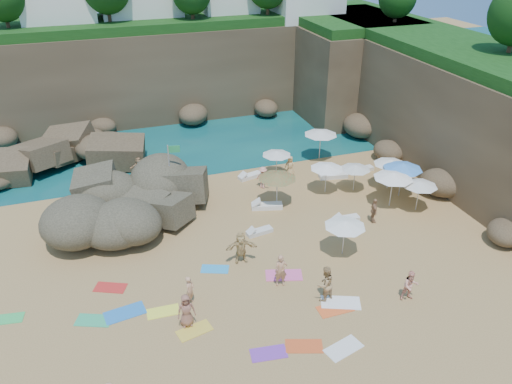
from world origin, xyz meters
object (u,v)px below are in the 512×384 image
object	(u,v)px
parasol_2	(356,167)
person_stand_5	(139,167)
flag_pole	(171,166)
lounger_0	(250,176)
parasol_0	(327,166)
person_stand_1	(325,284)
parasol_1	(277,153)
person_stand_3	(374,211)
person_stand_2	(263,178)
person_stand_4	(290,166)
rock_outcrop	(140,221)
person_stand_0	(190,290)

from	to	relation	value
parasol_2	person_stand_5	size ratio (longest dim) A/B	1.37
flag_pole	lounger_0	bearing A→B (deg)	15.63
lounger_0	flag_pole	bearing A→B (deg)	-179.14
parasol_0	person_stand_1	bearing A→B (deg)	-116.16
parasol_1	person_stand_5	bearing A→B (deg)	161.65
flag_pole	person_stand_1	size ratio (longest dim) A/B	2.12
parasol_1	parasol_2	bearing A→B (deg)	-41.80
lounger_0	person_stand_3	world-z (taller)	person_stand_3
parasol_0	parasol_2	bearing A→B (deg)	-12.69
person_stand_2	person_stand_4	distance (m)	2.73
person_stand_4	person_stand_5	world-z (taller)	person_stand_4
flag_pole	person_stand_1	world-z (taller)	flag_pole
person_stand_4	parasol_2	bearing A→B (deg)	-10.78
rock_outcrop	flag_pole	bearing A→B (deg)	34.90
lounger_0	person_stand_0	world-z (taller)	person_stand_0
flag_pole	parasol_1	size ratio (longest dim) A/B	1.94
flag_pole	parasol_0	distance (m)	10.30
parasol_1	person_stand_2	xyz separation A→B (m)	(-1.55, -1.41, -1.04)
lounger_0	person_stand_2	bearing A→B (deg)	-92.86
flag_pole	parasol_2	bearing A→B (deg)	-11.68
flag_pole	parasol_0	size ratio (longest dim) A/B	1.83
lounger_0	person_stand_3	distance (m)	9.77
lounger_0	person_stand_4	world-z (taller)	person_stand_4
rock_outcrop	lounger_0	world-z (taller)	rock_outcrop
rock_outcrop	person_stand_4	xyz separation A→B (m)	(11.23, 2.78, 0.77)
parasol_0	person_stand_1	world-z (taller)	parasol_0
person_stand_0	person_stand_1	size ratio (longest dim) A/B	0.82
flag_pole	parasol_2	xyz separation A→B (m)	(12.02, -2.48, -0.82)
rock_outcrop	parasol_1	size ratio (longest dim) A/B	3.86
person_stand_5	person_stand_2	bearing A→B (deg)	-30.98
parasol_1	parasol_2	xyz separation A→B (m)	(4.26, -3.81, -0.04)
parasol_1	person_stand_3	world-z (taller)	parasol_1
parasol_0	person_stand_0	world-z (taller)	parasol_0
person_stand_5	lounger_0	bearing A→B (deg)	-21.58
person_stand_0	person_stand_4	distance (m)	14.92
person_stand_5	person_stand_0	bearing A→B (deg)	-88.94
parasol_1	lounger_0	bearing A→B (deg)	170.71
person_stand_4	rock_outcrop	bearing A→B (deg)	-130.28
parasol_1	person_stand_5	size ratio (longest dim) A/B	1.40
person_stand_1	person_stand_2	size ratio (longest dim) A/B	1.22
person_stand_5	parasol_0	bearing A→B (deg)	-30.01
person_stand_0	parasol_1	bearing A→B (deg)	0.62
person_stand_1	person_stand_2	xyz separation A→B (m)	(1.06, 11.98, -0.17)
parasol_2	person_stand_0	xyz separation A→B (m)	(-13.17, -7.70, -1.00)
person_stand_3	person_stand_5	bearing A→B (deg)	65.07
parasol_0	person_stand_4	distance (m)	3.56
flag_pole	person_stand_3	world-z (taller)	flag_pole
parasol_2	lounger_0	world-z (taller)	parasol_2
flag_pole	person_stand_3	size ratio (longest dim) A/B	2.54
person_stand_3	person_stand_2	bearing A→B (deg)	53.17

